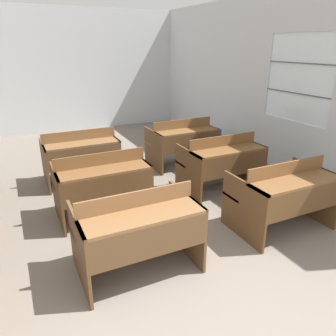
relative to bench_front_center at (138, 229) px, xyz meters
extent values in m
cube|color=silver|center=(0.03, 5.96, 1.00)|extent=(6.58, 0.06, 2.91)
cube|color=silver|center=(3.29, 2.26, -0.01)|extent=(0.06, 7.35, 0.89)
cube|color=silver|center=(3.29, 2.26, 2.13)|extent=(0.06, 7.35, 0.66)
cube|color=silver|center=(3.29, 3.98, 1.12)|extent=(0.06, 3.90, 1.36)
cube|color=white|center=(3.29, 1.37, 1.12)|extent=(0.02, 1.33, 1.36)
cube|color=#4C4C51|center=(3.28, 1.37, 0.89)|extent=(0.02, 1.33, 0.02)
cube|color=#4C4C51|center=(3.28, 1.37, 1.35)|extent=(0.02, 1.33, 0.02)
cube|color=brown|center=(-0.55, 0.04, -0.11)|extent=(0.03, 0.76, 0.69)
cube|color=brown|center=(0.55, 0.04, -0.11)|extent=(0.03, 0.76, 0.69)
cube|color=brown|center=(0.00, -0.17, 0.22)|extent=(1.12, 0.35, 0.03)
cube|color=brown|center=(0.00, -0.33, 0.05)|extent=(1.06, 0.02, 0.31)
cube|color=brown|center=(0.00, 0.00, 0.31)|extent=(1.12, 0.02, 0.16)
cube|color=brown|center=(0.00, 0.26, -0.04)|extent=(1.12, 0.31, 0.03)
cube|color=brown|center=(0.00, 0.26, -0.30)|extent=(1.06, 0.04, 0.04)
cube|color=#54371E|center=(1.26, 0.03, -0.11)|extent=(0.03, 0.76, 0.69)
cube|color=#54371E|center=(2.35, 0.03, -0.11)|extent=(0.03, 0.76, 0.69)
cube|color=brown|center=(1.81, -0.18, 0.22)|extent=(1.12, 0.35, 0.03)
cube|color=#54371E|center=(1.81, -0.34, 0.05)|extent=(1.06, 0.02, 0.31)
cube|color=brown|center=(1.81, -0.01, 0.31)|extent=(1.12, 0.02, 0.16)
cube|color=brown|center=(1.81, 0.25, -0.04)|extent=(1.12, 0.31, 0.03)
cube|color=#54371E|center=(1.81, 0.25, -0.30)|extent=(1.06, 0.04, 0.04)
cube|color=#53361D|center=(-0.55, 1.27, -0.11)|extent=(0.03, 0.76, 0.69)
cube|color=#53361D|center=(0.54, 1.27, -0.11)|extent=(0.03, 0.76, 0.69)
cube|color=brown|center=(0.00, 1.06, 0.22)|extent=(1.12, 0.35, 0.03)
cube|color=#53361D|center=(0.00, 0.90, 0.05)|extent=(1.06, 0.02, 0.31)
cube|color=brown|center=(0.00, 1.23, 0.31)|extent=(1.12, 0.02, 0.16)
cube|color=brown|center=(0.00, 1.49, -0.04)|extent=(1.12, 0.31, 0.03)
cube|color=#53361D|center=(0.00, 1.49, -0.30)|extent=(1.06, 0.04, 0.04)
cube|color=#52351C|center=(1.26, 1.28, -0.11)|extent=(0.03, 0.76, 0.69)
cube|color=#52351C|center=(2.35, 1.28, -0.11)|extent=(0.03, 0.76, 0.69)
cube|color=brown|center=(1.81, 1.07, 0.22)|extent=(1.12, 0.35, 0.03)
cube|color=#52351C|center=(1.81, 0.91, 0.05)|extent=(1.06, 0.02, 0.31)
cube|color=brown|center=(1.81, 1.23, 0.31)|extent=(1.12, 0.02, 0.16)
cube|color=brown|center=(1.81, 1.50, -0.04)|extent=(1.12, 0.31, 0.03)
cube|color=#52351C|center=(1.81, 1.50, -0.30)|extent=(1.06, 0.04, 0.04)
cube|color=brown|center=(-0.55, 2.51, -0.11)|extent=(0.03, 0.76, 0.69)
cube|color=brown|center=(0.54, 2.51, -0.11)|extent=(0.03, 0.76, 0.69)
cube|color=brown|center=(-0.01, 2.30, 0.22)|extent=(1.12, 0.35, 0.03)
cube|color=brown|center=(-0.01, 2.14, 0.05)|extent=(1.06, 0.02, 0.31)
cube|color=brown|center=(-0.01, 2.46, 0.31)|extent=(1.12, 0.02, 0.16)
cube|color=brown|center=(-0.01, 2.73, -0.04)|extent=(1.12, 0.31, 0.03)
cube|color=brown|center=(-0.01, 2.73, -0.30)|extent=(1.06, 0.04, 0.04)
cube|color=brown|center=(1.25, 2.49, -0.11)|extent=(0.03, 0.76, 0.69)
cube|color=brown|center=(2.34, 2.49, -0.11)|extent=(0.03, 0.76, 0.69)
cube|color=brown|center=(1.79, 2.28, 0.22)|extent=(1.12, 0.35, 0.03)
cube|color=brown|center=(1.79, 2.12, 0.05)|extent=(1.06, 0.02, 0.31)
cube|color=brown|center=(1.79, 2.45, 0.31)|extent=(1.12, 0.02, 0.16)
cube|color=brown|center=(1.79, 2.71, -0.04)|extent=(1.12, 0.31, 0.03)
cube|color=brown|center=(1.79, 2.71, -0.30)|extent=(1.06, 0.04, 0.04)
cylinder|color=#33477A|center=(2.96, 3.10, -0.26)|extent=(0.23, 0.23, 0.39)
camera|label=1|loc=(-0.91, -2.53, 1.63)|focal=35.00mm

